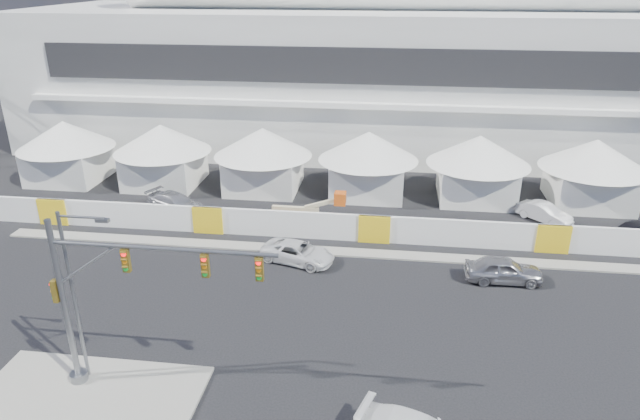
# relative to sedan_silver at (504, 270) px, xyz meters

# --- Properties ---
(ground) EXTENTS (160.00, 160.00, 0.00)m
(ground) POSITION_rel_sedan_silver_xyz_m (-14.09, -9.98, -0.79)
(ground) COLOR black
(ground) RESTS_ON ground
(median_island) EXTENTS (10.00, 5.00, 0.15)m
(median_island) POSITION_rel_sedan_silver_xyz_m (-20.09, -12.98, -0.72)
(median_island) COLOR gray
(median_island) RESTS_ON ground
(far_curb) EXTENTS (80.00, 1.20, 0.12)m
(far_curb) POSITION_rel_sedan_silver_xyz_m (5.91, 2.52, -0.73)
(far_curb) COLOR gray
(far_curb) RESTS_ON ground
(stadium) EXTENTS (80.00, 24.80, 21.98)m
(stadium) POSITION_rel_sedan_silver_xyz_m (-5.39, 31.52, 8.66)
(stadium) COLOR silver
(stadium) RESTS_ON ground
(tent_row) EXTENTS (53.40, 8.40, 5.40)m
(tent_row) POSITION_rel_sedan_silver_xyz_m (-13.59, 14.02, 2.36)
(tent_row) COLOR white
(tent_row) RESTS_ON ground
(hoarding_fence) EXTENTS (70.00, 0.25, 2.00)m
(hoarding_fence) POSITION_rel_sedan_silver_xyz_m (-8.09, 4.52, 0.21)
(hoarding_fence) COLOR white
(hoarding_fence) RESTS_ON ground
(sedan_silver) EXTENTS (2.00, 4.70, 1.58)m
(sedan_silver) POSITION_rel_sedan_silver_xyz_m (0.00, 0.00, 0.00)
(sedan_silver) COLOR #9D9CA0
(sedan_silver) RESTS_ON ground
(pickup_curb) EXTENTS (3.53, 5.28, 1.35)m
(pickup_curb) POSITION_rel_sedan_silver_xyz_m (-12.91, 0.88, -0.12)
(pickup_curb) COLOR silver
(pickup_curb) RESTS_ON ground
(lot_car_a) EXTENTS (3.97, 3.98, 1.37)m
(lot_car_a) POSITION_rel_sedan_silver_xyz_m (4.58, 9.78, -0.11)
(lot_car_a) COLOR silver
(lot_car_a) RESTS_ON ground
(lot_car_c) EXTENTS (4.06, 5.49, 1.48)m
(lot_car_c) POSITION_rel_sedan_silver_xyz_m (-23.89, 7.95, -0.05)
(lot_car_c) COLOR #B6B7BB
(lot_car_c) RESTS_ON ground
(traffic_mast) EXTENTS (10.00, 0.79, 8.14)m
(traffic_mast) POSITION_rel_sedan_silver_xyz_m (-19.06, -12.19, 3.82)
(traffic_mast) COLOR slate
(traffic_mast) RESTS_ON median_island
(streetlight_median) EXTENTS (2.30, 0.23, 8.33)m
(streetlight_median) POSITION_rel_sedan_silver_xyz_m (-20.56, -11.77, 4.14)
(streetlight_median) COLOR slate
(streetlight_median) RESTS_ON median_island
(boom_lift) EXTENTS (6.35, 1.48, 3.24)m
(boom_lift) POSITION_rel_sedan_silver_xyz_m (-14.32, 5.52, 0.08)
(boom_lift) COLOR #CE5113
(boom_lift) RESTS_ON ground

